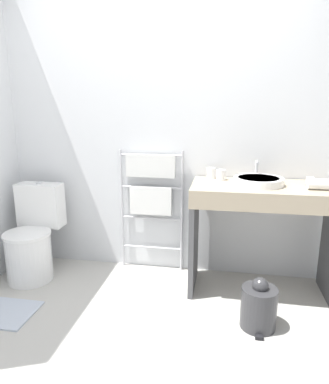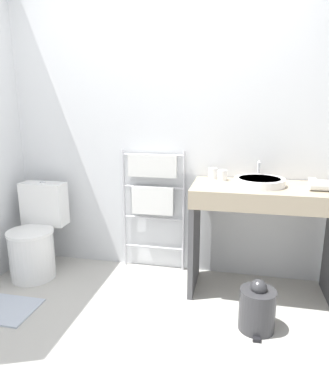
{
  "view_description": "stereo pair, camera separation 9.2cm",
  "coord_description": "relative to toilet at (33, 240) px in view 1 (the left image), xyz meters",
  "views": [
    {
      "loc": [
        0.5,
        -1.5,
        1.44
      ],
      "look_at": [
        0.06,
        0.93,
        0.83
      ],
      "focal_mm": 32.0,
      "sensor_mm": 36.0,
      "label": 1
    },
    {
      "loc": [
        0.59,
        -1.49,
        1.44
      ],
      "look_at": [
        0.06,
        0.93,
        0.83
      ],
      "focal_mm": 32.0,
      "sensor_mm": 36.0,
      "label": 2
    }
  ],
  "objects": [
    {
      "name": "trash_bin",
      "position": [
        1.87,
        -0.41,
        -0.18
      ],
      "size": [
        0.24,
        0.27,
        0.36
      ],
      "color": "#333335",
      "rests_on": "ground_plane"
    },
    {
      "name": "ground_plane",
      "position": [
        1.11,
        -1.03,
        -0.33
      ],
      "size": [
        12.0,
        12.0,
        0.0
      ],
      "primitive_type": "plane",
      "color": "#B2AFA8"
    },
    {
      "name": "sink_basin",
      "position": [
        1.86,
        0.08,
        0.57
      ],
      "size": [
        0.37,
        0.37,
        0.06
      ],
      "color": "white",
      "rests_on": "vanity_counter"
    },
    {
      "name": "faucet",
      "position": [
        1.86,
        0.29,
        0.64
      ],
      "size": [
        0.02,
        0.1,
        0.15
      ],
      "color": "silver",
      "rests_on": "vanity_counter"
    },
    {
      "name": "hair_dryer",
      "position": [
        2.28,
        0.01,
        0.58
      ],
      "size": [
        0.19,
        0.18,
        0.08
      ],
      "color": "white",
      "rests_on": "vanity_counter"
    },
    {
      "name": "wall_back",
      "position": [
        1.11,
        0.42,
        1.01
      ],
      "size": [
        3.06,
        0.12,
        2.69
      ],
      "primitive_type": "cube",
      "color": "silver",
      "rests_on": "ground_plane"
    },
    {
      "name": "towel_radiator",
      "position": [
        0.98,
        0.31,
        0.41
      ],
      "size": [
        0.57,
        0.06,
        1.09
      ],
      "color": "silver",
      "rests_on": "ground_plane"
    },
    {
      "name": "toilet",
      "position": [
        0.0,
        0.0,
        0.0
      ],
      "size": [
        0.4,
        0.53,
        0.8
      ],
      "color": "white",
      "rests_on": "ground_plane"
    },
    {
      "name": "cup_near_edge",
      "position": [
        1.58,
        0.22,
        0.58
      ],
      "size": [
        0.07,
        0.07,
        0.08
      ],
      "color": "white",
      "rests_on": "vanity_counter"
    },
    {
      "name": "cup_near_wall",
      "position": [
        1.5,
        0.27,
        0.59
      ],
      "size": [
        0.07,
        0.07,
        0.09
      ],
      "color": "white",
      "rests_on": "vanity_counter"
    },
    {
      "name": "vanity_counter",
      "position": [
        1.91,
        0.06,
        0.27
      ],
      "size": [
        1.09,
        0.55,
        0.88
      ],
      "color": "gray",
      "rests_on": "ground_plane"
    }
  ]
}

